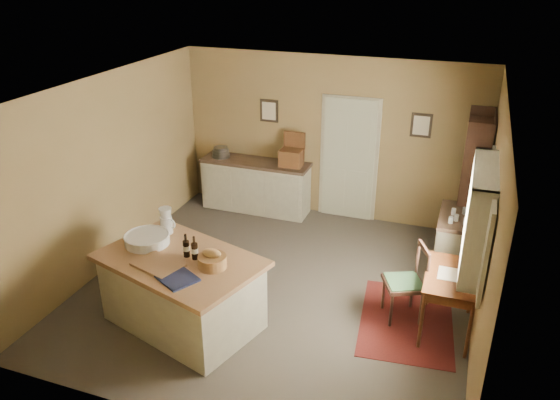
# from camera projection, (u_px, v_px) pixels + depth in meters

# --- Properties ---
(ground) EXTENTS (5.00, 5.00, 0.00)m
(ground) POSITION_uv_depth(u_px,v_px,m) (278.00, 287.00, 7.40)
(ground) COLOR #51493E
(ground) RESTS_ON ground
(wall_back) EXTENTS (5.00, 0.10, 2.70)m
(wall_back) POSITION_uv_depth(u_px,v_px,m) (329.00, 138.00, 8.98)
(wall_back) COLOR olive
(wall_back) RESTS_ON ground
(wall_front) EXTENTS (5.00, 0.10, 2.70)m
(wall_front) POSITION_uv_depth(u_px,v_px,m) (178.00, 307.00, 4.70)
(wall_front) COLOR olive
(wall_front) RESTS_ON ground
(wall_left) EXTENTS (0.10, 5.00, 2.70)m
(wall_left) POSITION_uv_depth(u_px,v_px,m) (109.00, 172.00, 7.61)
(wall_left) COLOR olive
(wall_left) RESTS_ON ground
(wall_right) EXTENTS (0.10, 5.00, 2.70)m
(wall_right) POSITION_uv_depth(u_px,v_px,m) (488.00, 227.00, 6.07)
(wall_right) COLOR olive
(wall_right) RESTS_ON ground
(ceiling) EXTENTS (5.00, 5.00, 0.00)m
(ceiling) POSITION_uv_depth(u_px,v_px,m) (277.00, 89.00, 6.28)
(ceiling) COLOR silver
(ceiling) RESTS_ON wall_back
(door) EXTENTS (0.97, 0.06, 2.11)m
(door) POSITION_uv_depth(u_px,v_px,m) (349.00, 158.00, 8.97)
(door) COLOR #BBBD9D
(door) RESTS_ON ground
(framed_prints) EXTENTS (2.82, 0.02, 0.38)m
(framed_prints) POSITION_uv_depth(u_px,v_px,m) (342.00, 118.00, 8.75)
(framed_prints) COLOR black
(framed_prints) RESTS_ON ground
(window) EXTENTS (0.25, 1.99, 1.12)m
(window) POSITION_uv_depth(u_px,v_px,m) (483.00, 218.00, 5.84)
(window) COLOR beige
(window) RESTS_ON ground
(work_island) EXTENTS (2.13, 1.70, 1.20)m
(work_island) POSITION_uv_depth(u_px,v_px,m) (182.00, 289.00, 6.50)
(work_island) COLOR beige
(work_island) RESTS_ON ground
(sideboard) EXTENTS (1.88, 0.54, 1.18)m
(sideboard) POSITION_uv_depth(u_px,v_px,m) (256.00, 184.00, 9.45)
(sideboard) COLOR beige
(sideboard) RESTS_ON ground
(rug) EXTENTS (1.26, 1.71, 0.01)m
(rug) POSITION_uv_depth(u_px,v_px,m) (406.00, 321.00, 6.71)
(rug) COLOR #561612
(rug) RESTS_ON ground
(writing_desk) EXTENTS (0.59, 0.97, 0.82)m
(writing_desk) POSITION_uv_depth(u_px,v_px,m) (451.00, 282.00, 6.30)
(writing_desk) COLOR #3C1D0D
(writing_desk) RESTS_ON ground
(desk_chair) EXTENTS (0.60, 0.60, 0.97)m
(desk_chair) POSITION_uv_depth(u_px,v_px,m) (404.00, 283.00, 6.60)
(desk_chair) COLOR black
(desk_chair) RESTS_ON ground
(right_cabinet) EXTENTS (0.54, 0.96, 0.99)m
(right_cabinet) POSITION_uv_depth(u_px,v_px,m) (456.00, 244.00, 7.54)
(right_cabinet) COLOR beige
(right_cabinet) RESTS_ON ground
(shelving_unit) EXTENTS (0.36, 0.95, 2.12)m
(shelving_unit) POSITION_uv_depth(u_px,v_px,m) (476.00, 186.00, 7.90)
(shelving_unit) COLOR black
(shelving_unit) RESTS_ON ground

